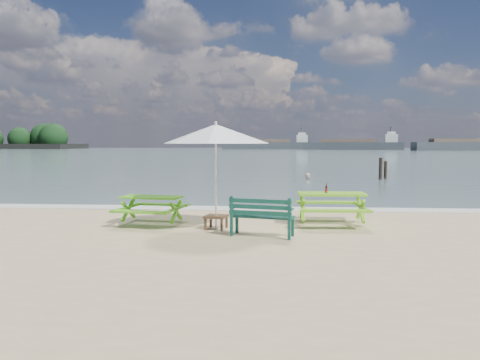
# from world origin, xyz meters

# --- Properties ---
(sea) EXTENTS (300.00, 300.00, 0.00)m
(sea) POSITION_xyz_m (0.00, 85.00, 0.00)
(sea) COLOR slate
(sea) RESTS_ON ground
(foam_strip) EXTENTS (22.00, 0.90, 0.01)m
(foam_strip) POSITION_xyz_m (0.00, 4.60, 0.01)
(foam_strip) COLOR silver
(foam_strip) RESTS_ON ground
(picnic_table_left) EXTENTS (1.67, 1.81, 0.69)m
(picnic_table_left) POSITION_xyz_m (-2.34, 1.73, 0.33)
(picnic_table_left) COLOR #57B91C
(picnic_table_left) RESTS_ON ground
(picnic_table_right) EXTENTS (1.65, 1.83, 0.78)m
(picnic_table_right) POSITION_xyz_m (2.06, 2.03, 0.37)
(picnic_table_right) COLOR #6FB51B
(picnic_table_right) RESTS_ON ground
(park_bench) EXTENTS (1.41, 0.74, 0.83)m
(park_bench) POSITION_xyz_m (0.41, 0.43, 0.26)
(park_bench) COLOR #0E3D30
(park_bench) RESTS_ON ground
(side_table) EXTENTS (0.57, 0.57, 0.32)m
(side_table) POSITION_xyz_m (-0.68, 1.21, 0.17)
(side_table) COLOR brown
(side_table) RESTS_ON ground
(patio_umbrella) EXTENTS (2.86, 2.86, 2.42)m
(patio_umbrella) POSITION_xyz_m (-0.68, 1.21, 2.20)
(patio_umbrella) COLOR silver
(patio_umbrella) RESTS_ON ground
(beer_bottle) EXTENTS (0.06, 0.06, 0.24)m
(beer_bottle) POSITION_xyz_m (1.93, 2.02, 0.86)
(beer_bottle) COLOR #8E4714
(beer_bottle) RESTS_ON picnic_table_right
(swimmer) EXTENTS (0.72, 0.58, 1.69)m
(swimmer) POSITION_xyz_m (2.42, 16.26, -0.51)
(swimmer) COLOR tan
(swimmer) RESTS_ON ground
(mooring_pilings) EXTENTS (0.58, 0.78, 1.39)m
(mooring_pilings) POSITION_xyz_m (6.54, 16.55, 0.45)
(mooring_pilings) COLOR black
(mooring_pilings) RESTS_ON ground
(cargo_ships) EXTENTS (138.06, 36.29, 4.40)m
(cargo_ships) POSITION_xyz_m (53.63, 122.81, 1.18)
(cargo_ships) COLOR #353A3E
(cargo_ships) RESTS_ON ground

